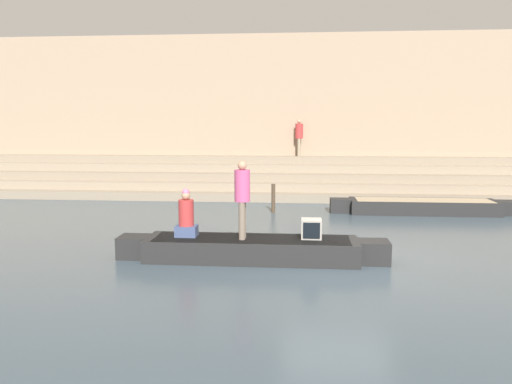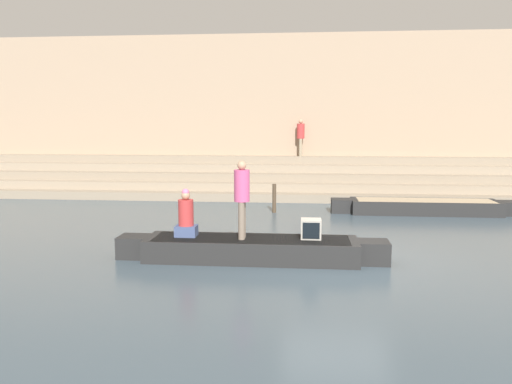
# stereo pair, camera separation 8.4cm
# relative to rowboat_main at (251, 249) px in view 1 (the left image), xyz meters

# --- Properties ---
(ground_plane) EXTENTS (120.00, 120.00, 0.00)m
(ground_plane) POSITION_rel_rowboat_main_xyz_m (1.97, 0.23, -0.27)
(ground_plane) COLOR #3D4C56
(ghat_steps) EXTENTS (36.00, 3.21, 1.64)m
(ghat_steps) POSITION_rel_rowboat_main_xyz_m (1.97, 10.30, 0.33)
(ghat_steps) COLOR gray
(ghat_steps) RESTS_ON ground
(back_wall) EXTENTS (34.20, 1.28, 7.01)m
(back_wall) POSITION_rel_rowboat_main_xyz_m (1.97, 12.08, 3.21)
(back_wall) COLOR tan
(back_wall) RESTS_ON ground
(rowboat_main) EXTENTS (6.18, 1.28, 0.51)m
(rowboat_main) POSITION_rel_rowboat_main_xyz_m (0.00, 0.00, 0.00)
(rowboat_main) COLOR black
(rowboat_main) RESTS_ON ground
(person_standing) EXTENTS (0.35, 0.35, 1.77)m
(person_standing) POSITION_rel_rowboat_main_xyz_m (-0.20, -0.03, 1.26)
(person_standing) COLOR #756656
(person_standing) RESTS_ON rowboat_main
(person_rowing) EXTENTS (0.49, 0.38, 1.11)m
(person_rowing) POSITION_rel_rowboat_main_xyz_m (-1.52, 0.09, 0.68)
(person_rowing) COLOR #3D4C75
(person_rowing) RESTS_ON rowboat_main
(tv_set) EXTENTS (0.46, 0.43, 0.44)m
(tv_set) POSITION_rel_rowboat_main_xyz_m (1.36, 0.13, 0.46)
(tv_set) COLOR #9E998E
(tv_set) RESTS_ON rowboat_main
(moored_boat_shore) EXTENTS (6.37, 1.19, 0.47)m
(moored_boat_shore) POSITION_rel_rowboat_main_xyz_m (5.35, 6.40, -0.02)
(moored_boat_shore) COLOR black
(moored_boat_shore) RESTS_ON ground
(mooring_post) EXTENTS (0.13, 0.13, 1.01)m
(mooring_post) POSITION_rel_rowboat_main_xyz_m (0.18, 6.12, 0.24)
(mooring_post) COLOR #473828
(mooring_post) RESTS_ON ground
(person_on_steps) EXTENTS (0.34, 0.34, 1.62)m
(person_on_steps) POSITION_rel_rowboat_main_xyz_m (1.04, 11.16, 2.31)
(person_on_steps) COLOR gray
(person_on_steps) RESTS_ON ghat_steps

